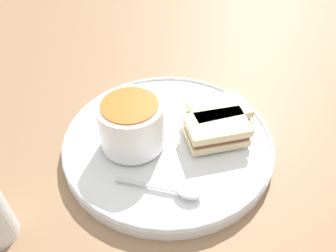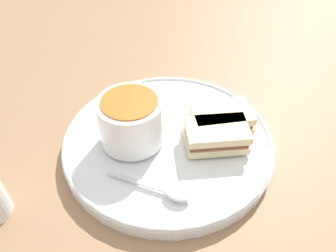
{
  "view_description": "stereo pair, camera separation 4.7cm",
  "coord_description": "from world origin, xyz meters",
  "px_view_note": "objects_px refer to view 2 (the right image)",
  "views": [
    {
      "loc": [
        -0.24,
        -0.25,
        0.36
      ],
      "look_at": [
        0.0,
        0.0,
        0.04
      ],
      "focal_mm": 35.0,
      "sensor_mm": 36.0,
      "label": 1
    },
    {
      "loc": [
        -0.21,
        -0.28,
        0.36
      ],
      "look_at": [
        0.0,
        0.0,
        0.04
      ],
      "focal_mm": 35.0,
      "sensor_mm": 36.0,
      "label": 2
    }
  ],
  "objects_px": {
    "sandwich_half_far": "(222,118)",
    "spoon": "(171,191)",
    "soup_bowl": "(131,120)",
    "sandwich_half_near": "(217,135)"
  },
  "relations": [
    {
      "from": "soup_bowl",
      "to": "spoon",
      "type": "relative_size",
      "value": 0.88
    },
    {
      "from": "sandwich_half_far",
      "to": "soup_bowl",
      "type": "bearing_deg",
      "value": 154.36
    },
    {
      "from": "soup_bowl",
      "to": "spoon",
      "type": "distance_m",
      "value": 0.12
    },
    {
      "from": "spoon",
      "to": "sandwich_half_near",
      "type": "bearing_deg",
      "value": 74.57
    },
    {
      "from": "sandwich_half_near",
      "to": "sandwich_half_far",
      "type": "height_order",
      "value": "same"
    },
    {
      "from": "sandwich_half_far",
      "to": "spoon",
      "type": "bearing_deg",
      "value": -158.5
    },
    {
      "from": "sandwich_half_near",
      "to": "sandwich_half_far",
      "type": "bearing_deg",
      "value": 35.56
    },
    {
      "from": "soup_bowl",
      "to": "sandwich_half_near",
      "type": "height_order",
      "value": "soup_bowl"
    },
    {
      "from": "spoon",
      "to": "soup_bowl",
      "type": "bearing_deg",
      "value": 140.63
    },
    {
      "from": "sandwich_half_near",
      "to": "sandwich_half_far",
      "type": "xyz_separation_m",
      "value": [
        0.03,
        0.02,
        0.0
      ]
    }
  ]
}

